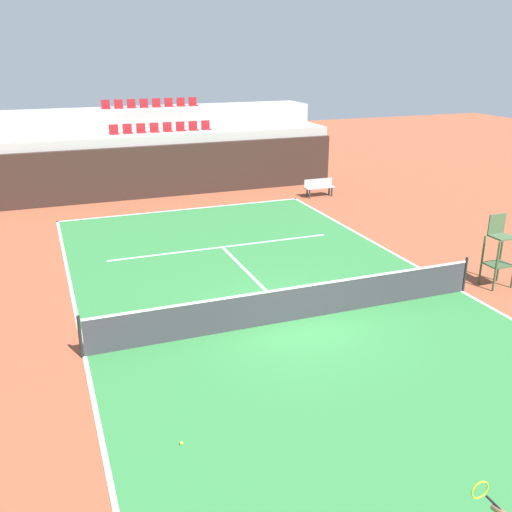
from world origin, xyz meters
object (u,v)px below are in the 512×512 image
(umpire_chair, at_px, (499,249))
(player_bench, at_px, (319,186))
(tennis_net, at_px, (296,303))
(tennis_ball_0, at_px, (181,443))

(umpire_chair, height_order, player_bench, umpire_chair)
(tennis_net, relative_size, umpire_chair, 5.04)
(tennis_net, xyz_separation_m, player_bench, (6.74, 12.04, -0.00))
(tennis_net, height_order, umpire_chair, umpire_chair)
(player_bench, xyz_separation_m, tennis_ball_0, (-10.83, -16.00, -0.46))
(tennis_net, relative_size, tennis_ball_0, 167.88)
(umpire_chair, relative_size, player_bench, 1.47)
(umpire_chair, bearing_deg, tennis_net, -179.52)
(player_bench, distance_m, tennis_ball_0, 19.32)
(umpire_chair, bearing_deg, player_bench, 89.81)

